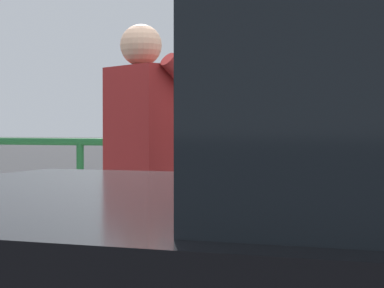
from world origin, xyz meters
name	(u,v)px	position (x,y,z in m)	size (l,w,h in m)	color
parking_meter	(204,157)	(-0.04, 0.31, 1.15)	(0.16, 0.17, 1.43)	slate
pedestrian_at_meter	(142,157)	(-0.49, 0.55, 1.13)	(0.79, 0.50, 1.74)	brown
background_railing	(288,183)	(0.00, 2.09, 0.89)	(24.06, 0.06, 1.08)	#1E602D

